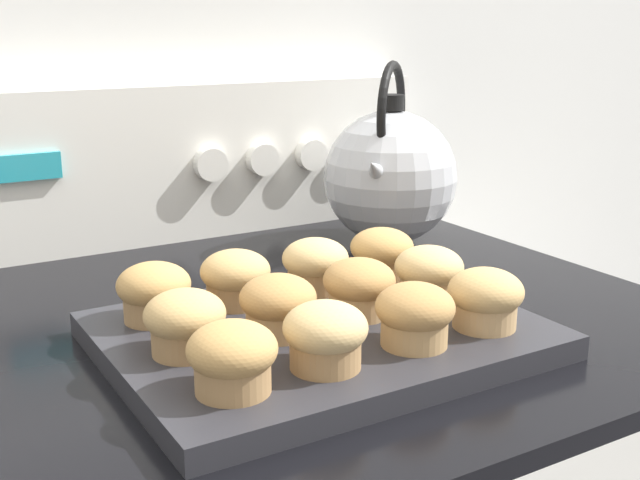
{
  "coord_description": "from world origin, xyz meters",
  "views": [
    {
      "loc": [
        -0.35,
        -0.33,
        1.2
      ],
      "look_at": [
        -0.01,
        0.25,
        1.02
      ],
      "focal_mm": 45.0,
      "sensor_mm": 36.0,
      "label": 1
    }
  ],
  "objects": [
    {
      "name": "wall_back",
      "position": [
        0.0,
        0.74,
        1.2
      ],
      "size": [
        8.0,
        0.05,
        2.4
      ],
      "color": "silver",
      "rests_on": "ground_plane"
    },
    {
      "name": "control_panel",
      "position": [
        0.0,
        0.68,
        1.02
      ],
      "size": [
        0.77,
        0.07,
        0.21
      ],
      "color": "white",
      "rests_on": "stove_range"
    },
    {
      "name": "muffin_pan",
      "position": [
        -0.01,
        0.25,
        0.93
      ],
      "size": [
        0.38,
        0.29,
        0.02
      ],
      "color": "#28282D",
      "rests_on": "stove_range"
    },
    {
      "name": "muffin_r0_c0",
      "position": [
        -0.13,
        0.17,
        0.96
      ],
      "size": [
        0.07,
        0.07,
        0.05
      ],
      "color": "#A37A4C",
      "rests_on": "muffin_pan"
    },
    {
      "name": "muffin_r0_c1",
      "position": [
        -0.05,
        0.17,
        0.96
      ],
      "size": [
        0.07,
        0.07,
        0.05
      ],
      "color": "#A37A4C",
      "rests_on": "muffin_pan"
    },
    {
      "name": "muffin_r0_c2",
      "position": [
        0.04,
        0.17,
        0.96
      ],
      "size": [
        0.07,
        0.07,
        0.05
      ],
      "color": "tan",
      "rests_on": "muffin_pan"
    },
    {
      "name": "muffin_r0_c3",
      "position": [
        0.12,
        0.17,
        0.96
      ],
      "size": [
        0.07,
        0.07,
        0.05
      ],
      "color": "tan",
      "rests_on": "muffin_pan"
    },
    {
      "name": "muffin_r1_c0",
      "position": [
        -0.14,
        0.25,
        0.96
      ],
      "size": [
        0.07,
        0.07,
        0.05
      ],
      "color": "#A37A4C",
      "rests_on": "muffin_pan"
    },
    {
      "name": "muffin_r1_c1",
      "position": [
        -0.05,
        0.25,
        0.96
      ],
      "size": [
        0.07,
        0.07,
        0.05
      ],
      "color": "tan",
      "rests_on": "muffin_pan"
    },
    {
      "name": "muffin_r1_c2",
      "position": [
        0.04,
        0.25,
        0.96
      ],
      "size": [
        0.07,
        0.07,
        0.05
      ],
      "color": "tan",
      "rests_on": "muffin_pan"
    },
    {
      "name": "muffin_r1_c3",
      "position": [
        0.12,
        0.26,
        0.96
      ],
      "size": [
        0.07,
        0.07,
        0.05
      ],
      "color": "tan",
      "rests_on": "muffin_pan"
    },
    {
      "name": "muffin_r2_c0",
      "position": [
        -0.13,
        0.34,
        0.96
      ],
      "size": [
        0.07,
        0.07,
        0.05
      ],
      "color": "#A37A4C",
      "rests_on": "muffin_pan"
    },
    {
      "name": "muffin_r2_c1",
      "position": [
        -0.05,
        0.34,
        0.96
      ],
      "size": [
        0.07,
        0.07,
        0.05
      ],
      "color": "#A37A4C",
      "rests_on": "muffin_pan"
    },
    {
      "name": "muffin_r2_c2",
      "position": [
        0.04,
        0.34,
        0.96
      ],
      "size": [
        0.07,
        0.07,
        0.05
      ],
      "color": "#A37A4C",
      "rests_on": "muffin_pan"
    },
    {
      "name": "muffin_r2_c3",
      "position": [
        0.12,
        0.34,
        0.96
      ],
      "size": [
        0.07,
        0.07,
        0.05
      ],
      "color": "olive",
      "rests_on": "muffin_pan"
    },
    {
      "name": "tea_kettle",
      "position": [
        0.26,
        0.51,
        1.01
      ],
      "size": [
        0.19,
        0.18,
        0.24
      ],
      "color": "silver",
      "rests_on": "stove_range"
    }
  ]
}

